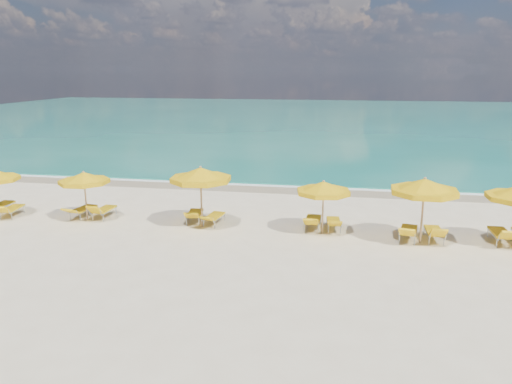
# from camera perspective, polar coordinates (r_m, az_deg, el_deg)

# --- Properties ---
(ground_plane) EXTENTS (120.00, 120.00, 0.00)m
(ground_plane) POSITION_cam_1_polar(r_m,az_deg,el_deg) (20.54, -0.76, -4.24)
(ground_plane) COLOR beige
(ocean) EXTENTS (120.00, 80.00, 0.30)m
(ocean) POSITION_cam_1_polar(r_m,az_deg,el_deg) (67.56, 7.24, 8.32)
(ocean) COLOR #136C5A
(ocean) RESTS_ON ground
(wet_sand_band) EXTENTS (120.00, 2.60, 0.01)m
(wet_sand_band) POSITION_cam_1_polar(r_m,az_deg,el_deg) (27.57, 2.22, 0.46)
(wet_sand_band) COLOR tan
(wet_sand_band) RESTS_ON ground
(foam_line) EXTENTS (120.00, 1.20, 0.03)m
(foam_line) POSITION_cam_1_polar(r_m,az_deg,el_deg) (28.34, 2.46, 0.83)
(foam_line) COLOR white
(foam_line) RESTS_ON ground
(whitecap_near) EXTENTS (14.00, 0.36, 0.05)m
(whitecap_near) POSITION_cam_1_polar(r_m,az_deg,el_deg) (37.99, -4.68, 4.14)
(whitecap_near) COLOR white
(whitecap_near) RESTS_ON ground
(whitecap_far) EXTENTS (18.00, 0.30, 0.05)m
(whitecap_far) POSITION_cam_1_polar(r_m,az_deg,el_deg) (43.82, 15.88, 4.95)
(whitecap_far) COLOR white
(whitecap_far) RESTS_ON ground
(umbrella_1) EXTENTS (2.77, 2.77, 2.18)m
(umbrella_1) POSITION_cam_1_polar(r_m,az_deg,el_deg) (22.48, -19.06, 1.49)
(umbrella_1) COLOR tan
(umbrella_1) RESTS_ON ground
(umbrella_2) EXTENTS (3.19, 3.19, 2.57)m
(umbrella_2) POSITION_cam_1_polar(r_m,az_deg,el_deg) (20.40, -6.35, 1.93)
(umbrella_2) COLOR tan
(umbrella_2) RESTS_ON ground
(umbrella_3) EXTENTS (2.60, 2.60, 2.18)m
(umbrella_3) POSITION_cam_1_polar(r_m,az_deg,el_deg) (19.63, 7.72, 0.43)
(umbrella_3) COLOR tan
(umbrella_3) RESTS_ON ground
(umbrella_4) EXTENTS (3.35, 3.35, 2.55)m
(umbrella_4) POSITION_cam_1_polar(r_m,az_deg,el_deg) (19.33, 18.70, 0.56)
(umbrella_4) COLOR tan
(umbrella_4) RESTS_ON ground
(lounger_0_right) EXTENTS (0.80, 1.77, 0.74)m
(lounger_0_right) POSITION_cam_1_polar(r_m,az_deg,el_deg) (24.73, -26.12, -2.04)
(lounger_0_right) COLOR #A5A8AD
(lounger_0_right) RESTS_ON ground
(lounger_1_left) EXTENTS (0.81, 1.87, 0.68)m
(lounger_1_left) POSITION_cam_1_polar(r_m,az_deg,el_deg) (23.39, -19.19, -2.22)
(lounger_1_left) COLOR #A5A8AD
(lounger_1_left) RESTS_ON ground
(lounger_1_right) EXTENTS (0.64, 1.72, 0.79)m
(lounger_1_right) POSITION_cam_1_polar(r_m,az_deg,el_deg) (23.03, -16.98, -2.29)
(lounger_1_right) COLOR #A5A8AD
(lounger_1_right) RESTS_ON ground
(lounger_2_left) EXTENTS (0.84, 1.86, 0.74)m
(lounger_2_left) POSITION_cam_1_polar(r_m,az_deg,el_deg) (21.55, -7.02, -2.87)
(lounger_2_left) COLOR #A5A8AD
(lounger_2_left) RESTS_ON ground
(lounger_2_right) EXTENTS (0.76, 1.77, 0.65)m
(lounger_2_right) POSITION_cam_1_polar(r_m,az_deg,el_deg) (21.15, -4.84, -3.18)
(lounger_2_right) COLOR #A5A8AD
(lounger_2_right) RESTS_ON ground
(lounger_3_left) EXTENTS (0.66, 1.85, 0.78)m
(lounger_3_left) POSITION_cam_1_polar(r_m,az_deg,el_deg) (20.60, 6.50, -3.62)
(lounger_3_left) COLOR #A5A8AD
(lounger_3_left) RESTS_ON ground
(lounger_3_right) EXTENTS (0.70, 1.70, 0.68)m
(lounger_3_right) POSITION_cam_1_polar(r_m,az_deg,el_deg) (20.63, 8.86, -3.75)
(lounger_3_right) COLOR #A5A8AD
(lounger_3_right) RESTS_ON ground
(lounger_4_left) EXTENTS (0.92, 1.91, 0.80)m
(lounger_4_left) POSITION_cam_1_polar(r_m,az_deg,el_deg) (20.04, 17.00, -4.66)
(lounger_4_left) COLOR #A5A8AD
(lounger_4_left) RESTS_ON ground
(lounger_4_right) EXTENTS (0.63, 1.78, 0.81)m
(lounger_4_right) POSITION_cam_1_polar(r_m,az_deg,el_deg) (20.27, 19.68, -4.67)
(lounger_4_right) COLOR #A5A8AD
(lounger_4_right) RESTS_ON ground
(lounger_5_left) EXTENTS (0.65, 1.89, 0.85)m
(lounger_5_left) POSITION_cam_1_polar(r_m,az_deg,el_deg) (20.94, 26.17, -4.68)
(lounger_5_left) COLOR #A5A8AD
(lounger_5_left) RESTS_ON ground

